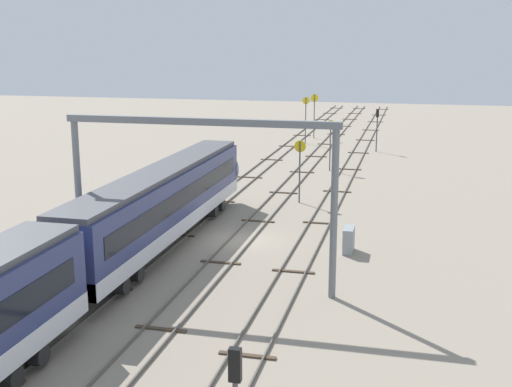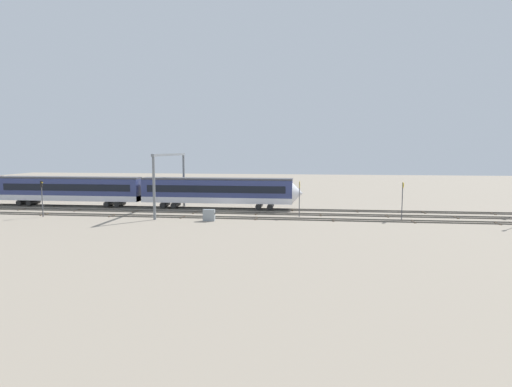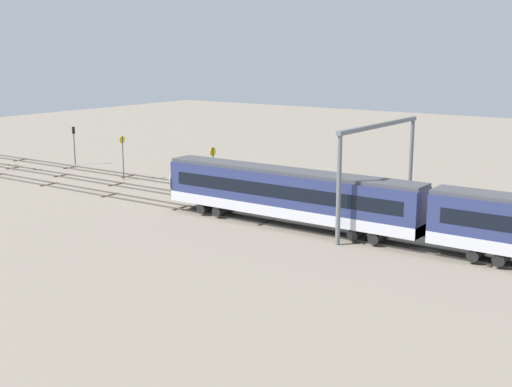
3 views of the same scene
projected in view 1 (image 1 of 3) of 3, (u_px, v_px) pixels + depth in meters
The scene contains 11 objects.
ground_plane at pixel (241, 240), 42.54m from camera, with size 202.49×202.49×0.00m, color gray.
track_near_foreground at pixel (308, 244), 41.51m from camera, with size 186.49×2.40×0.16m.
track_second_near at pixel (241, 239), 42.52m from camera, with size 186.49×2.40×0.16m.
track_with_train at pixel (177, 235), 43.53m from camera, with size 186.49×2.40×0.16m.
overhead_gantry at pixel (200, 167), 33.18m from camera, with size 0.40×14.31×8.84m.
speed_sign_near_foreground at pixel (306, 114), 82.07m from camera, with size 0.14×0.89×5.87m.
speed_sign_mid_trackside at pixel (314, 109), 86.82m from camera, with size 0.14×1.00×5.84m.
speed_sign_far_trackside at pixel (300, 162), 51.76m from camera, with size 0.14×0.92×5.01m.
speed_sign_distant_end at pixel (330, 139), 64.74m from camera, with size 0.14×0.82×5.06m.
signal_light_trackside_approach at pixel (377, 124), 76.15m from camera, with size 0.31×0.32×4.95m.
relay_cabinet at pixel (349, 240), 39.96m from camera, with size 1.59×0.60×1.54m.
Camera 1 is at (-39.39, -10.53, 12.52)m, focal length 46.10 mm.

